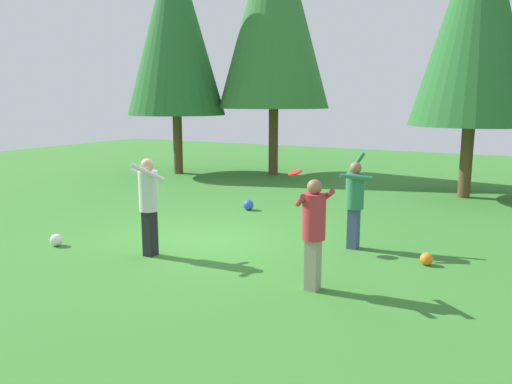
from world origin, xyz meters
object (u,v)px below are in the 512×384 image
at_px(frisbee, 295,172).
at_px(tree_left, 274,7).
at_px(person_bystander, 314,225).
at_px(ball_white, 56,240).
at_px(tree_far_left, 175,26).
at_px(tree_right, 477,16).
at_px(ball_orange, 426,259).
at_px(person_catcher, 149,198).
at_px(ball_blue, 248,205).
at_px(person_thrower, 355,197).

distance_m(frisbee, tree_left, 10.49).
relative_size(person_bystander, frisbee, 4.36).
bearing_deg(tree_left, person_bystander, -60.12).
distance_m(person_bystander, ball_white, 5.24).
relative_size(tree_far_left, tree_left, 0.90).
height_order(ball_white, tree_far_left, tree_far_left).
bearing_deg(ball_white, tree_right, 55.50).
xyz_separation_m(person_bystander, ball_orange, (1.26, 1.97, -0.87)).
bearing_deg(person_bystander, tree_far_left, 14.96).
height_order(tree_right, tree_far_left, tree_far_left).
xyz_separation_m(person_bystander, frisbee, (-1.17, 1.90, 0.45)).
xyz_separation_m(person_catcher, person_bystander, (3.19, -0.12, -0.07)).
bearing_deg(ball_orange, person_bystander, -122.66).
relative_size(person_bystander, ball_blue, 6.24).
distance_m(ball_orange, ball_blue, 5.30).
relative_size(person_bystander, tree_right, 0.21).
bearing_deg(tree_left, tree_right, -11.20).
distance_m(person_catcher, ball_white, 2.22).
xyz_separation_m(ball_blue, tree_left, (-2.28, 5.86, 5.90)).
relative_size(person_thrower, person_bystander, 1.10).
height_order(frisbee, tree_left, tree_left).
distance_m(person_thrower, tree_far_left, 11.82).
bearing_deg(person_thrower, tree_left, -76.09).
bearing_deg(person_bystander, person_catcher, 56.14).
bearing_deg(frisbee, tree_left, 119.46).
xyz_separation_m(person_bystander, tree_far_left, (-9.12, 8.62, 4.43)).
xyz_separation_m(frisbee, tree_right, (2.23, 6.84, 3.58)).
relative_size(tree_right, tree_far_left, 0.93).
distance_m(ball_blue, tree_far_left, 8.84).
relative_size(tree_right, tree_left, 0.83).
xyz_separation_m(frisbee, tree_left, (-4.63, 8.20, 4.61)).
bearing_deg(ball_blue, ball_white, -109.80).
relative_size(ball_blue, tree_left, 0.03).
bearing_deg(ball_blue, person_catcher, -85.33).
xyz_separation_m(person_thrower, person_bystander, (0.14, -2.32, 0.00)).
bearing_deg(ball_white, tree_left, 93.54).
bearing_deg(person_catcher, tree_far_left, 83.48).
distance_m(person_thrower, ball_white, 5.72).
distance_m(person_thrower, ball_orange, 1.69).
xyz_separation_m(person_thrower, frisbee, (-1.03, -0.42, 0.45)).
bearing_deg(person_thrower, ball_white, 5.42).
height_order(ball_orange, tree_right, tree_right).
bearing_deg(tree_far_left, ball_orange, -32.66).
xyz_separation_m(ball_blue, tree_far_left, (-5.59, 4.37, 5.28)).
height_order(tree_far_left, tree_left, tree_left).
height_order(person_bystander, ball_orange, person_bystander).
relative_size(person_bystander, ball_orange, 7.65).
distance_m(tree_right, tree_left, 7.07).
relative_size(person_catcher, person_bystander, 1.07).
height_order(person_thrower, tree_right, tree_right).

